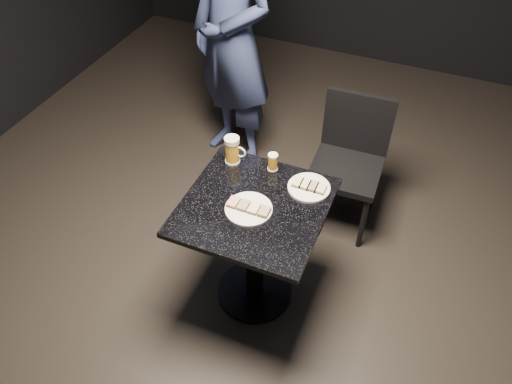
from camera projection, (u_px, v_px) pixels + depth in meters
floor at (255, 292)px, 2.98m from camera, size 6.00×6.00×0.00m
plate_large at (249, 209)px, 2.43m from camera, size 0.23×0.23×0.01m
plate_small at (309, 188)px, 2.54m from camera, size 0.22×0.22×0.01m
patron at (232, 37)px, 3.24m from camera, size 0.84×0.74×1.94m
table at (255, 237)px, 2.63m from camera, size 0.70×0.70×0.75m
beer_mug at (233, 150)px, 2.64m from camera, size 0.12×0.08×0.16m
beer_tumbler at (273, 162)px, 2.62m from camera, size 0.06×0.06×0.10m
chair at (350, 156)px, 3.11m from camera, size 0.44×0.44×0.88m
canapes_on_plate_large at (249, 207)px, 2.42m from camera, size 0.21×0.07×0.02m
canapes_on_plate_small at (309, 185)px, 2.52m from camera, size 0.17×0.07×0.02m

